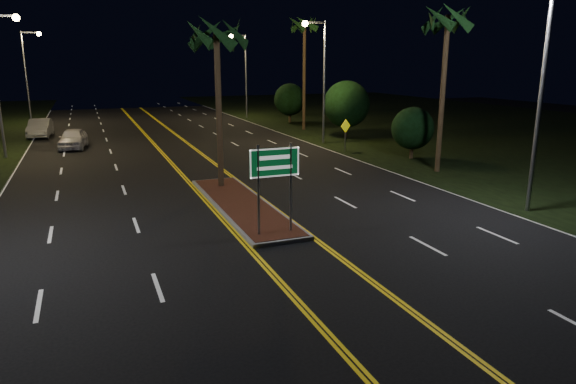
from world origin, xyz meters
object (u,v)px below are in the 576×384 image
palm_right_far (305,26)px  car_near (73,137)px  median_island (242,205)px  shrub_near (413,128)px  palm_right_near (448,20)px  streetlight_right_near (536,73)px  streetlight_right_mid (320,68)px  shrub_mid (347,104)px  warning_sign (345,131)px  streetlight_right_far (243,66)px  palm_median (216,35)px  car_far (40,127)px  streetlight_left_mid (1,69)px  streetlight_left_far (29,66)px  highway_sign (275,171)px  shrub_far (290,99)px

palm_right_far → car_near: (-19.70, -3.63, -8.32)m
median_island → shrub_near: 15.32m
palm_right_near → shrub_near: size_ratio=2.82×
streetlight_right_near → car_near: bearing=125.7°
streetlight_right_mid → palm_right_near: bearing=-81.1°
streetlight_right_mid → shrub_mid: streetlight_right_mid is taller
shrub_near → warning_sign: size_ratio=1.47×
streetlight_right_near → shrub_mid: bearing=81.2°
warning_sign → palm_right_far: bearing=60.0°
median_island → streetlight_right_far: size_ratio=1.14×
streetlight_right_far → palm_right_near: palm_right_near is taller
shrub_mid → car_near: bearing=173.5°
palm_median → streetlight_right_far: bearing=71.4°
shrub_near → median_island: bearing=-152.6°
streetlight_right_mid → warning_sign: (0.19, -3.97, -4.22)m
palm_median → car_far: size_ratio=1.59×
streetlight_right_near → warning_sign: (0.19, 16.03, -4.22)m
streetlight_left_mid → streetlight_right_far: 27.83m
car_far → warning_sign: bearing=-33.3°
car_near → car_far: (-2.60, 7.28, 0.04)m
streetlight_left_far → streetlight_right_near: bearing=-63.2°
streetlight_left_far → streetlight_right_mid: 30.57m
highway_sign → car_far: highway_sign is taller
palm_median → car_far: palm_median is taller
highway_sign → car_near: highway_sign is taller
highway_sign → shrub_near: (13.50, 11.20, -0.46)m
median_island → car_far: size_ratio=1.97×
palm_median → shrub_mid: (14.00, 13.50, -4.55)m
streetlight_right_far → palm_right_far: 12.69m
streetlight_right_far → shrub_near: 28.39m
shrub_far → shrub_mid: bearing=-89.0°
palm_right_far → highway_sign: bearing=-115.2°
streetlight_right_far → palm_median: size_ratio=1.08×
streetlight_right_near → warning_sign: 16.58m
streetlight_right_near → streetlight_right_mid: 20.00m
streetlight_left_far → palm_right_near: palm_right_near is taller
streetlight_right_far → streetlight_left_mid: bearing=-139.7°
palm_right_near → shrub_mid: palm_right_near is taller
palm_right_near → palm_right_far: 20.02m
palm_median → car_far: bearing=112.3°
streetlight_right_far → warning_sign: size_ratio=4.02×
streetlight_right_near → streetlight_right_mid: size_ratio=1.00×
palm_right_near → car_far: (-22.00, 23.66, -7.35)m
car_near → highway_sign: bearing=-65.5°
palm_right_far → car_far: (-22.30, 3.66, -8.28)m
shrub_near → car_far: bearing=139.5°
median_island → shrub_far: bearing=64.6°
streetlight_right_far → palm_right_near: (1.89, -32.00, 2.56)m
highway_sign → palm_right_near: (12.50, 7.20, 5.81)m
median_island → streetlight_right_mid: (10.61, 15.00, 5.57)m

